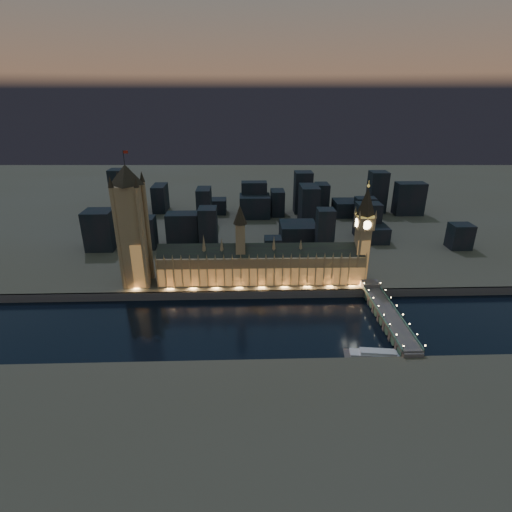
{
  "coord_description": "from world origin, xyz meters",
  "views": [
    {
      "loc": [
        -6.36,
        -294.34,
        184.9
      ],
      "look_at": [
        5.0,
        55.0,
        38.0
      ],
      "focal_mm": 28.0,
      "sensor_mm": 36.0,
      "label": 1
    }
  ],
  "objects_px": {
    "elizabeth_tower": "(364,227)",
    "westminster_bridge": "(386,315)",
    "palace_of_westminster": "(260,264)",
    "river_boat": "(378,354)",
    "victoria_tower": "(132,221)"
  },
  "relations": [
    {
      "from": "elizabeth_tower",
      "to": "palace_of_westminster",
      "type": "bearing_deg",
      "value": -179.9
    },
    {
      "from": "river_boat",
      "to": "westminster_bridge",
      "type": "bearing_deg",
      "value": 64.96
    },
    {
      "from": "palace_of_westminster",
      "to": "river_boat",
      "type": "relative_size",
      "value": 3.97
    },
    {
      "from": "victoria_tower",
      "to": "river_boat",
      "type": "height_order",
      "value": "victoria_tower"
    },
    {
      "from": "victoria_tower",
      "to": "westminster_bridge",
      "type": "height_order",
      "value": "victoria_tower"
    },
    {
      "from": "palace_of_westminster",
      "to": "westminster_bridge",
      "type": "xyz_separation_m",
      "value": [
        105.43,
        -65.21,
        -20.37
      ]
    },
    {
      "from": "victoria_tower",
      "to": "elizabeth_tower",
      "type": "bearing_deg",
      "value": -0.0
    },
    {
      "from": "palace_of_westminster",
      "to": "elizabeth_tower",
      "type": "bearing_deg",
      "value": 0.1
    },
    {
      "from": "elizabeth_tower",
      "to": "river_boat",
      "type": "xyz_separation_m",
      "value": [
        -15.15,
        -112.56,
        -62.0
      ]
    },
    {
      "from": "victoria_tower",
      "to": "river_boat",
      "type": "distance_m",
      "value": 242.32
    },
    {
      "from": "elizabeth_tower",
      "to": "westminster_bridge",
      "type": "bearing_deg",
      "value": -83.98
    },
    {
      "from": "elizabeth_tower",
      "to": "westminster_bridge",
      "type": "relative_size",
      "value": 0.89
    },
    {
      "from": "victoria_tower",
      "to": "westminster_bridge",
      "type": "relative_size",
      "value": 1.13
    },
    {
      "from": "victoria_tower",
      "to": "elizabeth_tower",
      "type": "height_order",
      "value": "victoria_tower"
    },
    {
      "from": "palace_of_westminster",
      "to": "westminster_bridge",
      "type": "distance_m",
      "value": 125.63
    }
  ]
}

